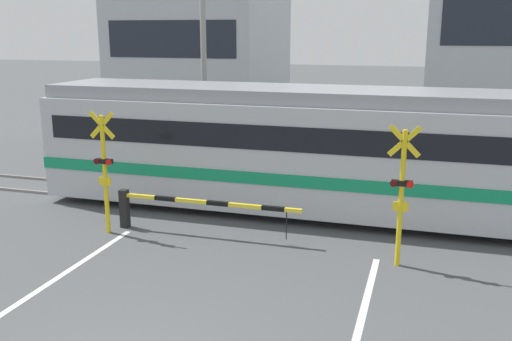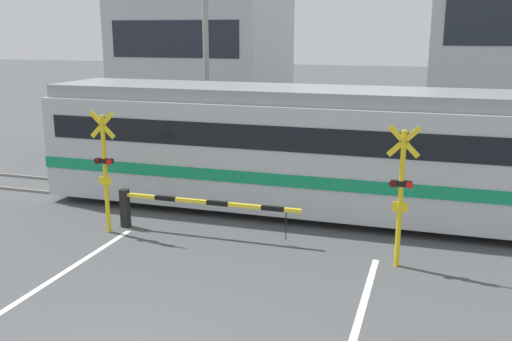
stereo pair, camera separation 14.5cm
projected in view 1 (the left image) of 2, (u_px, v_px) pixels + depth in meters
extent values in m
cube|color=gray|center=(270.00, 214.00, 15.69)|extent=(50.00, 0.10, 0.08)
cube|color=gray|center=(283.00, 200.00, 17.03)|extent=(50.00, 0.10, 0.08)
cube|color=#B7BCC1|center=(386.00, 158.00, 15.13)|extent=(19.25, 2.90, 2.87)
cube|color=gray|center=(390.00, 97.00, 14.74)|extent=(19.05, 2.56, 0.36)
cube|color=#148C59|center=(385.00, 174.00, 15.23)|extent=(19.27, 2.96, 0.32)
cube|color=black|center=(388.00, 134.00, 14.97)|extent=(18.48, 2.95, 0.64)
cube|color=black|center=(71.00, 118.00, 17.71)|extent=(0.03, 2.03, 0.80)
cylinder|color=black|center=(171.00, 194.00, 16.46)|extent=(0.76, 0.12, 0.76)
cylinder|color=black|center=(191.00, 181.00, 17.79)|extent=(0.76, 0.12, 0.76)
cube|color=black|center=(125.00, 209.00, 14.68)|extent=(0.20, 0.20, 1.00)
cube|color=yellow|center=(209.00, 203.00, 13.93)|extent=(4.67, 0.09, 0.09)
cube|color=black|center=(165.00, 199.00, 14.26)|extent=(0.56, 0.10, 0.10)
cube|color=black|center=(218.00, 203.00, 13.86)|extent=(0.56, 0.10, 0.10)
cube|color=black|center=(273.00, 208.00, 13.47)|extent=(0.56, 0.10, 0.10)
cylinder|color=black|center=(286.00, 225.00, 13.47)|extent=(0.02, 0.02, 0.70)
cube|color=black|center=(403.00, 177.00, 17.83)|extent=(0.20, 0.20, 1.00)
cube|color=yellow|center=(329.00, 161.00, 18.41)|extent=(4.67, 0.09, 0.09)
cube|color=black|center=(366.00, 163.00, 18.08)|extent=(0.56, 0.10, 0.10)
cube|color=black|center=(322.00, 160.00, 18.48)|extent=(0.56, 0.10, 0.10)
cube|color=black|center=(280.00, 158.00, 18.87)|extent=(0.56, 0.10, 0.10)
cylinder|color=black|center=(271.00, 168.00, 19.06)|extent=(0.02, 0.02, 0.70)
cylinder|color=yellow|center=(105.00, 175.00, 14.05)|extent=(0.11, 0.11, 2.98)
cube|color=yellow|center=(102.00, 125.00, 13.75)|extent=(0.68, 0.04, 0.68)
cube|color=yellow|center=(102.00, 125.00, 13.75)|extent=(0.68, 0.04, 0.68)
cube|color=black|center=(104.00, 161.00, 13.96)|extent=(0.44, 0.12, 0.12)
cylinder|color=#4C0C0C|center=(96.00, 161.00, 13.94)|extent=(0.15, 0.03, 0.15)
cylinder|color=red|center=(109.00, 162.00, 13.84)|extent=(0.15, 0.03, 0.15)
cube|color=yellow|center=(105.00, 181.00, 14.06)|extent=(0.32, 0.03, 0.20)
cylinder|color=yellow|center=(401.00, 199.00, 12.03)|extent=(0.11, 0.11, 2.98)
cube|color=yellow|center=(405.00, 141.00, 11.73)|extent=(0.68, 0.04, 0.68)
cube|color=yellow|center=(405.00, 141.00, 11.73)|extent=(0.68, 0.04, 0.68)
cube|color=black|center=(402.00, 183.00, 11.94)|extent=(0.44, 0.12, 0.12)
cylinder|color=#4C0C0C|center=(393.00, 183.00, 11.92)|extent=(0.15, 0.03, 0.15)
cylinder|color=red|center=(410.00, 185.00, 11.83)|extent=(0.15, 0.03, 0.15)
cube|color=yellow|center=(400.00, 206.00, 12.05)|extent=(0.32, 0.03, 0.20)
cylinder|color=brown|center=(347.00, 163.00, 20.26)|extent=(0.13, 0.13, 0.76)
cylinder|color=brown|center=(351.00, 163.00, 20.22)|extent=(0.13, 0.13, 0.76)
cube|color=maroon|center=(350.00, 144.00, 20.08)|extent=(0.38, 0.22, 0.60)
sphere|color=#997056|center=(350.00, 133.00, 19.98)|extent=(0.21, 0.21, 0.21)
cube|color=#B2B7BC|center=(203.00, 46.00, 29.40)|extent=(7.48, 7.56, 8.35)
cube|color=#1E232D|center=(171.00, 39.00, 25.78)|extent=(6.28, 0.03, 1.67)
cube|color=#B2B7BC|center=(504.00, 33.00, 25.16)|extent=(6.40, 7.56, 9.76)
cylinder|color=gray|center=(204.00, 70.00, 21.61)|extent=(0.22, 0.22, 7.02)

